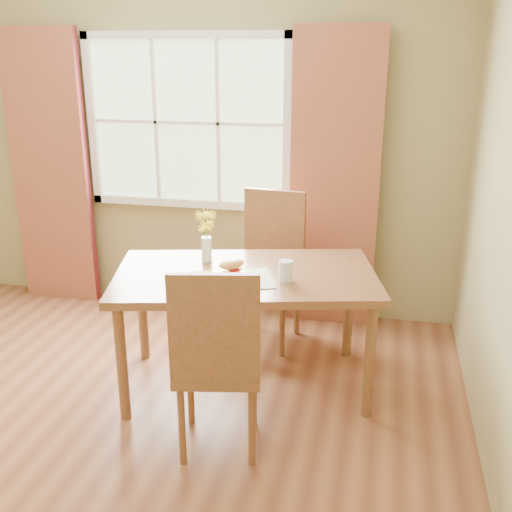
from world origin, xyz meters
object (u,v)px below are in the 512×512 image
Objects in this scene: chair_near at (217,356)px; chair_far at (270,260)px; dining_table at (246,285)px; flower_vase at (206,231)px; water_glass at (286,271)px; croissant_sandwich at (231,270)px.

chair_far reaches higher than chair_near.
chair_near reaches higher than dining_table.
chair_far reaches higher than dining_table.
dining_table is at bearing -27.26° from flower_vase.
flower_vase is (-0.54, 0.23, 0.14)m from water_glass.
dining_table is 9.08× the size of croissant_sandwich.
chair_far is 0.73m from flower_vase.
water_glass is (0.26, -0.08, 0.14)m from dining_table.
chair_far reaches higher than croissant_sandwich.
croissant_sandwich is at bearing -86.32° from chair_far.
chair_near is at bearing -129.22° from croissant_sandwich.
water_glass reaches higher than dining_table.
croissant_sandwich is 0.31m from water_glass.
flower_vase is at bearing -110.34° from chair_far.
flower_vase is (-0.24, 0.31, 0.12)m from croissant_sandwich.
croissant_sandwich is at bearing -119.57° from dining_table.
chair_near is 0.97× the size of chair_far.
chair_far is 0.91m from croissant_sandwich.
chair_near reaches higher than croissant_sandwich.
dining_table is at bearing -83.48° from chair_far.
water_glass is at bearing -30.71° from dining_table.
dining_table is 13.88× the size of water_glass.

